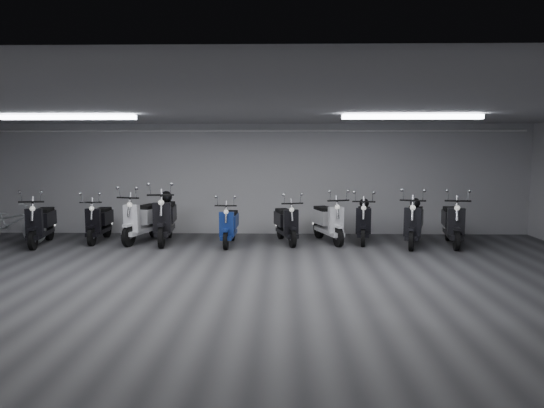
{
  "coord_description": "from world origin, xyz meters",
  "views": [
    {
      "loc": [
        0.78,
        -7.93,
        2.23
      ],
      "look_at": [
        0.55,
        2.5,
        1.05
      ],
      "focal_mm": 33.66,
      "sensor_mm": 36.0,
      "label": 1
    }
  ],
  "objects_px": {
    "scooter_8": "(414,216)",
    "helmet_2": "(364,203)",
    "scooter_0": "(40,217)",
    "scooter_1": "(99,216)",
    "helmet_1": "(166,197)",
    "scooter_4": "(229,219)",
    "helmet_0": "(415,203)",
    "scooter_2": "(142,213)",
    "scooter_9": "(453,216)",
    "scooter_5": "(286,217)",
    "bicycle": "(11,218)",
    "scooter_6": "(328,215)",
    "scooter_3": "(165,212)",
    "scooter_7": "(364,216)"
  },
  "relations": [
    {
      "from": "scooter_8",
      "to": "helmet_2",
      "type": "relative_size",
      "value": 7.95
    },
    {
      "from": "scooter_0",
      "to": "scooter_1",
      "type": "distance_m",
      "value": 1.26
    },
    {
      "from": "scooter_0",
      "to": "helmet_1",
      "type": "relative_size",
      "value": 6.16
    },
    {
      "from": "scooter_4",
      "to": "scooter_8",
      "type": "height_order",
      "value": "scooter_8"
    },
    {
      "from": "helmet_0",
      "to": "helmet_1",
      "type": "bearing_deg",
      "value": 176.99
    },
    {
      "from": "scooter_2",
      "to": "scooter_4",
      "type": "bearing_deg",
      "value": 5.64
    },
    {
      "from": "scooter_1",
      "to": "helmet_1",
      "type": "bearing_deg",
      "value": 3.91
    },
    {
      "from": "scooter_0",
      "to": "scooter_9",
      "type": "xyz_separation_m",
      "value": [
        9.32,
        0.15,
        0.02
      ]
    },
    {
      "from": "scooter_2",
      "to": "scooter_8",
      "type": "distance_m",
      "value": 6.24
    },
    {
      "from": "scooter_5",
      "to": "bicycle",
      "type": "bearing_deg",
      "value": 166.56
    },
    {
      "from": "scooter_6",
      "to": "bicycle",
      "type": "bearing_deg",
      "value": 163.72
    },
    {
      "from": "scooter_6",
      "to": "scooter_9",
      "type": "xyz_separation_m",
      "value": [
        2.77,
        -0.32,
        0.02
      ]
    },
    {
      "from": "bicycle",
      "to": "helmet_0",
      "type": "distance_m",
      "value": 9.33
    },
    {
      "from": "scooter_0",
      "to": "helmet_1",
      "type": "bearing_deg",
      "value": 4.18
    },
    {
      "from": "helmet_0",
      "to": "scooter_1",
      "type": "bearing_deg",
      "value": 178.85
    },
    {
      "from": "scooter_5",
      "to": "helmet_2",
      "type": "bearing_deg",
      "value": -2.17
    },
    {
      "from": "scooter_6",
      "to": "helmet_1",
      "type": "xyz_separation_m",
      "value": [
        -3.82,
        0.15,
        0.4
      ]
    },
    {
      "from": "scooter_3",
      "to": "scooter_8",
      "type": "relative_size",
      "value": 1.08
    },
    {
      "from": "scooter_6",
      "to": "helmet_0",
      "type": "relative_size",
      "value": 7.67
    },
    {
      "from": "scooter_1",
      "to": "helmet_2",
      "type": "height_order",
      "value": "scooter_1"
    },
    {
      "from": "scooter_2",
      "to": "scooter_7",
      "type": "relative_size",
      "value": 1.08
    },
    {
      "from": "bicycle",
      "to": "helmet_2",
      "type": "bearing_deg",
      "value": -75.49
    },
    {
      "from": "scooter_1",
      "to": "scooter_8",
      "type": "bearing_deg",
      "value": -4.87
    },
    {
      "from": "scooter_1",
      "to": "scooter_9",
      "type": "relative_size",
      "value": 0.92
    },
    {
      "from": "scooter_2",
      "to": "scooter_5",
      "type": "bearing_deg",
      "value": 13.13
    },
    {
      "from": "scooter_9",
      "to": "helmet_2",
      "type": "xyz_separation_m",
      "value": [
        -1.9,
        0.59,
        0.23
      ]
    },
    {
      "from": "scooter_4",
      "to": "bicycle",
      "type": "height_order",
      "value": "scooter_4"
    },
    {
      "from": "scooter_0",
      "to": "scooter_3",
      "type": "height_order",
      "value": "scooter_3"
    },
    {
      "from": "scooter_6",
      "to": "scooter_7",
      "type": "xyz_separation_m",
      "value": [
        0.83,
        0.04,
        -0.02
      ]
    },
    {
      "from": "scooter_0",
      "to": "helmet_0",
      "type": "distance_m",
      "value": 8.52
    },
    {
      "from": "scooter_4",
      "to": "scooter_8",
      "type": "relative_size",
      "value": 0.88
    },
    {
      "from": "scooter_9",
      "to": "helmet_1",
      "type": "distance_m",
      "value": 6.62
    },
    {
      "from": "helmet_1",
      "to": "helmet_2",
      "type": "distance_m",
      "value": 4.69
    },
    {
      "from": "scooter_7",
      "to": "helmet_2",
      "type": "bearing_deg",
      "value": 90.0
    },
    {
      "from": "scooter_0",
      "to": "helmet_0",
      "type": "relative_size",
      "value": 7.73
    },
    {
      "from": "scooter_8",
      "to": "scooter_9",
      "type": "relative_size",
      "value": 1.01
    },
    {
      "from": "scooter_6",
      "to": "helmet_2",
      "type": "height_order",
      "value": "scooter_6"
    },
    {
      "from": "scooter_1",
      "to": "scooter_8",
      "type": "relative_size",
      "value": 0.91
    },
    {
      "from": "scooter_0",
      "to": "scooter_7",
      "type": "distance_m",
      "value": 7.39
    },
    {
      "from": "scooter_0",
      "to": "helmet_2",
      "type": "bearing_deg",
      "value": -2.89
    },
    {
      "from": "scooter_0",
      "to": "bicycle",
      "type": "distance_m",
      "value": 0.86
    },
    {
      "from": "helmet_0",
      "to": "scooter_2",
      "type": "bearing_deg",
      "value": 178.87
    },
    {
      "from": "scooter_7",
      "to": "helmet_2",
      "type": "distance_m",
      "value": 0.35
    },
    {
      "from": "scooter_1",
      "to": "scooter_3",
      "type": "xyz_separation_m",
      "value": [
        1.59,
        -0.11,
        0.12
      ]
    },
    {
      "from": "scooter_3",
      "to": "helmet_0",
      "type": "bearing_deg",
      "value": -5.73
    },
    {
      "from": "scooter_0",
      "to": "scooter_7",
      "type": "xyz_separation_m",
      "value": [
        7.37,
        0.51,
        -0.02
      ]
    },
    {
      "from": "scooter_2",
      "to": "scooter_3",
      "type": "bearing_deg",
      "value": 5.33
    },
    {
      "from": "scooter_0",
      "to": "scooter_4",
      "type": "distance_m",
      "value": 4.27
    },
    {
      "from": "scooter_2",
      "to": "scooter_6",
      "type": "distance_m",
      "value": 4.35
    },
    {
      "from": "scooter_1",
      "to": "scooter_2",
      "type": "distance_m",
      "value": 1.03
    }
  ]
}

